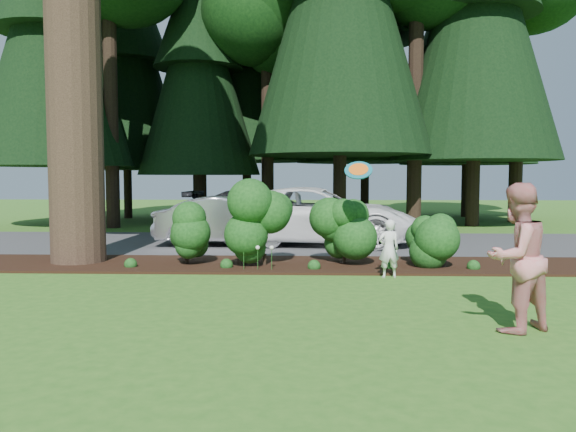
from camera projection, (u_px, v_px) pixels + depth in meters
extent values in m
plane|color=#2F661D|center=(262.00, 296.00, 9.58)|extent=(80.00, 80.00, 0.00)
cube|color=black|center=(274.00, 264.00, 12.82)|extent=(16.00, 2.50, 0.05)
cube|color=#38383A|center=(283.00, 243.00, 17.06)|extent=(22.00, 6.00, 0.03)
cylinder|color=black|center=(72.00, 1.00, 12.72)|extent=(1.24, 1.24, 12.00)
sphere|color=#113911|center=(187.00, 237.00, 12.80)|extent=(1.08, 1.08, 1.08)
cylinder|color=black|center=(187.00, 259.00, 12.83)|extent=(0.08, 0.08, 0.30)
sphere|color=#113911|center=(265.00, 226.00, 12.51)|extent=(1.35, 1.35, 1.35)
cylinder|color=black|center=(265.00, 261.00, 12.57)|extent=(0.08, 0.08, 0.30)
sphere|color=#113911|center=(344.00, 230.00, 12.75)|extent=(1.26, 1.26, 1.26)
cylinder|color=black|center=(344.00, 259.00, 12.80)|extent=(0.08, 0.08, 0.30)
sphere|color=#113911|center=(426.00, 236.00, 12.49)|extent=(1.17, 1.17, 1.17)
cylinder|color=black|center=(425.00, 261.00, 12.53)|extent=(0.08, 0.08, 0.30)
cylinder|color=#113911|center=(244.00, 260.00, 11.98)|extent=(0.01, 0.01, 0.50)
sphere|color=white|center=(244.00, 248.00, 11.96)|extent=(0.09, 0.09, 0.09)
cylinder|color=#113911|center=(258.00, 260.00, 11.97)|extent=(0.01, 0.01, 0.50)
sphere|color=white|center=(258.00, 248.00, 11.95)|extent=(0.09, 0.09, 0.09)
cylinder|color=#113911|center=(272.00, 260.00, 11.95)|extent=(0.01, 0.01, 0.50)
sphere|color=white|center=(272.00, 248.00, 11.94)|extent=(0.09, 0.09, 0.09)
cylinder|color=black|center=(64.00, 108.00, 23.55)|extent=(0.50, 0.50, 9.80)
cone|color=black|center=(62.00, 40.00, 23.35)|extent=(6.16, 6.16, 10.50)
cylinder|color=black|center=(127.00, 118.00, 23.98)|extent=(0.50, 0.50, 9.10)
cylinder|color=black|center=(199.00, 102.00, 24.32)|extent=(0.50, 0.50, 10.50)
cone|color=black|center=(198.00, 32.00, 24.11)|extent=(6.60, 6.60, 11.25)
cylinder|color=black|center=(265.00, 119.00, 22.77)|extent=(0.50, 0.50, 8.75)
cylinder|color=black|center=(338.00, 92.00, 23.57)|extent=(0.50, 0.50, 11.20)
cone|color=black|center=(338.00, 14.00, 23.35)|extent=(7.04, 7.04, 12.00)
cylinder|color=black|center=(405.00, 115.00, 24.51)|extent=(0.50, 0.50, 9.45)
cylinder|color=black|center=(474.00, 93.00, 22.88)|extent=(0.50, 0.50, 10.85)
cone|color=black|center=(475.00, 16.00, 22.66)|extent=(6.82, 6.82, 11.62)
cylinder|color=black|center=(517.00, 112.00, 24.81)|extent=(0.50, 0.50, 9.80)
cylinder|color=black|center=(133.00, 105.00, 27.93)|extent=(0.50, 0.50, 11.20)
cone|color=black|center=(132.00, 40.00, 27.71)|extent=(7.04, 7.04, 12.00)
cylinder|color=black|center=(242.00, 110.00, 27.25)|extent=(0.50, 0.50, 10.50)
cone|color=black|center=(241.00, 48.00, 27.04)|extent=(6.60, 6.60, 11.25)
cylinder|color=black|center=(364.00, 98.00, 27.97)|extent=(0.50, 0.50, 11.90)
cone|color=black|center=(364.00, 29.00, 27.74)|extent=(7.48, 7.48, 12.75)
cylinder|color=black|center=(467.00, 114.00, 27.35)|extent=(0.50, 0.50, 10.15)
cone|color=black|center=(469.00, 54.00, 27.15)|extent=(6.38, 6.38, 10.88)
imported|color=#B5B5BA|center=(230.00, 221.00, 16.34)|extent=(4.34, 1.56, 1.42)
imported|color=white|center=(317.00, 216.00, 16.65)|extent=(6.38, 3.51, 1.69)
imported|color=black|center=(266.00, 212.00, 19.13)|extent=(5.46, 2.36, 1.57)
imported|color=white|center=(389.00, 249.00, 11.24)|extent=(0.47, 0.36, 1.18)
imported|color=red|center=(516.00, 257.00, 7.31)|extent=(1.19, 1.11, 1.95)
cylinder|color=#166A7A|center=(358.00, 170.00, 11.28)|extent=(0.60, 0.46, 0.42)
cylinder|color=orange|center=(358.00, 169.00, 11.28)|extent=(0.42, 0.32, 0.29)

